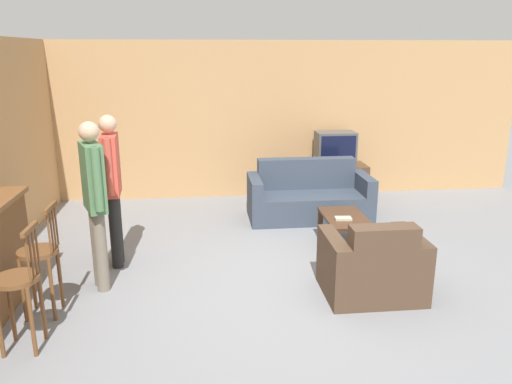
# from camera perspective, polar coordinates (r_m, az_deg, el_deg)

# --- Properties ---
(ground_plane) EXTENTS (24.00, 24.00, 0.00)m
(ground_plane) POSITION_cam_1_polar(r_m,az_deg,el_deg) (5.35, 2.89, -11.17)
(ground_plane) COLOR gray
(wall_back) EXTENTS (9.40, 0.08, 2.60)m
(wall_back) POSITION_cam_1_polar(r_m,az_deg,el_deg) (8.47, -0.89, 8.17)
(wall_back) COLOR tan
(wall_back) RESTS_ON ground_plane
(bar_chair_near) EXTENTS (0.38, 0.38, 1.09)m
(bar_chair_near) POSITION_cam_1_polar(r_m,az_deg,el_deg) (4.59, -25.43, -9.84)
(bar_chair_near) COLOR brown
(bar_chair_near) RESTS_ON ground_plane
(bar_chair_mid) EXTENTS (0.37, 0.37, 1.09)m
(bar_chair_mid) POSITION_cam_1_polar(r_m,az_deg,el_deg) (5.08, -23.40, -7.10)
(bar_chair_mid) COLOR brown
(bar_chair_mid) RESTS_ON ground_plane
(couch_far) EXTENTS (1.80, 0.82, 0.86)m
(couch_far) POSITION_cam_1_polar(r_m,az_deg,el_deg) (7.52, 6.04, -0.65)
(couch_far) COLOR #384251
(couch_far) RESTS_ON ground_plane
(armchair_near) EXTENTS (0.97, 0.78, 0.83)m
(armchair_near) POSITION_cam_1_polar(r_m,az_deg,el_deg) (5.26, 13.23, -8.42)
(armchair_near) COLOR #4C3828
(armchair_near) RESTS_ON ground_plane
(coffee_table) EXTENTS (0.52, 0.88, 0.43)m
(coffee_table) POSITION_cam_1_polar(r_m,az_deg,el_deg) (6.38, 10.14, -3.40)
(coffee_table) COLOR #472D1E
(coffee_table) RESTS_ON ground_plane
(tv_unit) EXTENTS (1.07, 0.54, 0.59)m
(tv_unit) POSITION_cam_1_polar(r_m,az_deg,el_deg) (8.55, 8.87, 1.18)
(tv_unit) COLOR #513823
(tv_unit) RESTS_ON ground_plane
(tv) EXTENTS (0.65, 0.41, 0.55)m
(tv) POSITION_cam_1_polar(r_m,az_deg,el_deg) (8.42, 9.04, 4.93)
(tv) COLOR #4C4C4C
(tv) RESTS_ON tv_unit
(book_on_table) EXTENTS (0.21, 0.14, 0.03)m
(book_on_table) POSITION_cam_1_polar(r_m,az_deg,el_deg) (6.23, 9.93, -3.00)
(book_on_table) COLOR #B7AD99
(book_on_table) RESTS_ON coffee_table
(person_by_window) EXTENTS (0.20, 0.55, 1.76)m
(person_by_window) POSITION_cam_1_polar(r_m,az_deg,el_deg) (5.84, -16.12, 1.10)
(person_by_window) COLOR black
(person_by_window) RESTS_ON ground_plane
(person_by_counter) EXTENTS (0.32, 0.52, 1.77)m
(person_by_counter) POSITION_cam_1_polar(r_m,az_deg,el_deg) (5.31, -17.96, -0.47)
(person_by_counter) COLOR #756B5B
(person_by_counter) RESTS_ON ground_plane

